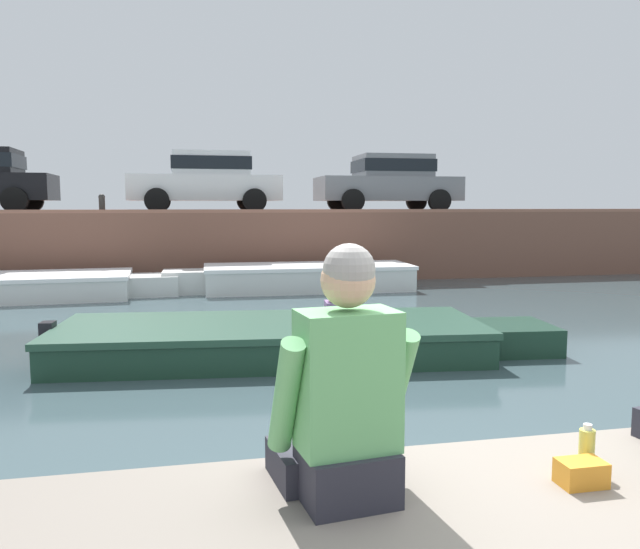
{
  "coord_description": "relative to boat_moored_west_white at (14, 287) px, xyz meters",
  "views": [
    {
      "loc": [
        -1.48,
        -2.61,
        1.93
      ],
      "look_at": [
        -0.02,
        4.39,
        1.13
      ],
      "focal_mm": 35.0,
      "sensor_mm": 36.0,
      "label": 1
    }
  ],
  "objects": [
    {
      "name": "ground_plane",
      "position": [
        5.04,
        -4.78,
        -0.25
      ],
      "size": [
        400.0,
        400.0,
        0.0
      ],
      "primitive_type": "plane",
      "color": "#3D5156"
    },
    {
      "name": "far_quay_wall",
      "position": [
        5.04,
        4.49,
        0.62
      ],
      "size": [
        60.0,
        6.0,
        1.74
      ],
      "primitive_type": "cube",
      "color": "brown",
      "rests_on": "ground"
    },
    {
      "name": "far_wall_coping",
      "position": [
        5.04,
        1.61,
        1.53
      ],
      "size": [
        60.0,
        0.24,
        0.08
      ],
      "primitive_type": "cube",
      "color": "#925F4C",
      "rests_on": "far_quay_wall"
    },
    {
      "name": "boat_moored_west_white",
      "position": [
        0.0,
        0.0,
        0.0
      ],
      "size": [
        6.13,
        2.19,
        0.5
      ],
      "color": "white",
      "rests_on": "ground"
    },
    {
      "name": "boat_moored_central_white",
      "position": [
        5.93,
        0.16,
        0.04
      ],
      "size": [
        5.57,
        1.83,
        0.58
      ],
      "color": "white",
      "rests_on": "ground"
    },
    {
      "name": "motorboat_passing",
      "position": [
        4.8,
        -5.93,
        -0.03
      ],
      "size": [
        6.52,
        2.46,
        0.92
      ],
      "color": "#193828",
      "rests_on": "ground"
    },
    {
      "name": "car_left_inner_white",
      "position": [
        4.02,
        2.96,
        2.33
      ],
      "size": [
        3.86,
        1.92,
        1.54
      ],
      "color": "white",
      "rests_on": "far_quay_wall"
    },
    {
      "name": "car_centre_grey",
      "position": [
        8.97,
        2.96,
        2.33
      ],
      "size": [
        3.86,
        2.04,
        1.54
      ],
      "color": "slate",
      "rests_on": "far_quay_wall"
    },
    {
      "name": "mooring_bollard_mid",
      "position": [
        1.55,
        1.74,
        1.72
      ],
      "size": [
        0.15,
        0.15,
        0.45
      ],
      "color": "#2D2B28",
      "rests_on": "far_quay_wall"
    },
    {
      "name": "person_seated_left",
      "position": [
        4.11,
        -11.45,
        0.95
      ],
      "size": [
        0.56,
        0.56,
        0.96
      ],
      "color": "#282833",
      "rests_on": "near_quay"
    },
    {
      "name": "bottle_drink",
      "position": [
        5.15,
        -11.46,
        0.67
      ],
      "size": [
        0.06,
        0.06,
        0.2
      ],
      "color": "#CCC64C",
      "rests_on": "near_quay"
    },
    {
      "name": "snack_bag",
      "position": [
        5.05,
        -11.56,
        0.62
      ],
      "size": [
        0.18,
        0.12,
        0.1
      ],
      "primitive_type": "cube",
      "color": "orange",
      "rests_on": "near_quay"
    }
  ]
}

